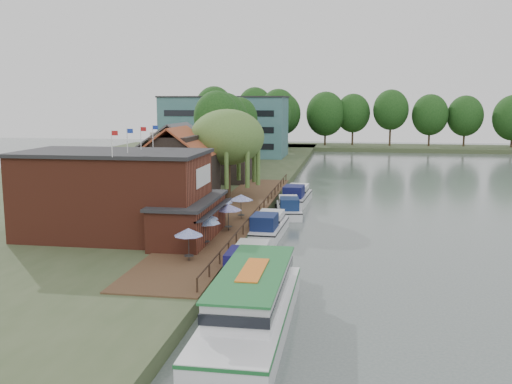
# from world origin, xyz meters

# --- Properties ---
(ground) EXTENTS (260.00, 260.00, 0.00)m
(ground) POSITION_xyz_m (0.00, 0.00, 0.00)
(ground) COLOR #495551
(ground) RESTS_ON ground
(land_bank) EXTENTS (50.00, 140.00, 1.00)m
(land_bank) POSITION_xyz_m (-30.00, 35.00, 0.50)
(land_bank) COLOR #384728
(land_bank) RESTS_ON ground
(quay_deck) EXTENTS (6.00, 50.00, 0.10)m
(quay_deck) POSITION_xyz_m (-8.00, 10.00, 1.05)
(quay_deck) COLOR #47301E
(quay_deck) RESTS_ON land_bank
(quay_rail) EXTENTS (0.20, 49.00, 1.00)m
(quay_rail) POSITION_xyz_m (-5.30, 10.50, 1.50)
(quay_rail) COLOR black
(quay_rail) RESTS_ON land_bank
(pub) EXTENTS (20.00, 11.00, 7.30)m
(pub) POSITION_xyz_m (-14.00, -1.00, 4.65)
(pub) COLOR maroon
(pub) RESTS_ON land_bank
(hotel_block) EXTENTS (25.40, 12.40, 12.30)m
(hotel_block) POSITION_xyz_m (-22.00, 70.00, 7.15)
(hotel_block) COLOR #38666B
(hotel_block) RESTS_ON land_bank
(cottage_a) EXTENTS (8.60, 7.60, 8.50)m
(cottage_a) POSITION_xyz_m (-15.00, 14.00, 5.25)
(cottage_a) COLOR black
(cottage_a) RESTS_ON land_bank
(cottage_b) EXTENTS (9.60, 8.60, 8.50)m
(cottage_b) POSITION_xyz_m (-18.00, 24.00, 5.25)
(cottage_b) COLOR beige
(cottage_b) RESTS_ON land_bank
(cottage_c) EXTENTS (7.60, 7.60, 8.50)m
(cottage_c) POSITION_xyz_m (-14.00, 33.00, 5.25)
(cottage_c) COLOR black
(cottage_c) RESTS_ON land_bank
(willow) EXTENTS (8.60, 8.60, 10.43)m
(willow) POSITION_xyz_m (-10.50, 19.00, 6.21)
(willow) COLOR #476B2D
(willow) RESTS_ON land_bank
(umbrella_0) EXTENTS (2.11, 2.11, 2.38)m
(umbrella_0) POSITION_xyz_m (-7.65, -7.53, 2.29)
(umbrella_0) COLOR #1B2F96
(umbrella_0) RESTS_ON quay_deck
(umbrella_1) EXTENTS (2.42, 2.42, 2.38)m
(umbrella_1) POSITION_xyz_m (-7.52, -3.31, 2.29)
(umbrella_1) COLOR #1A4791
(umbrella_1) RESTS_ON quay_deck
(umbrella_2) EXTENTS (2.45, 2.45, 2.38)m
(umbrella_2) POSITION_xyz_m (-8.02, -1.80, 2.29)
(umbrella_2) COLOR navy
(umbrella_2) RESTS_ON quay_deck
(umbrella_3) EXTENTS (2.41, 2.41, 2.38)m
(umbrella_3) POSITION_xyz_m (-6.85, 2.22, 2.29)
(umbrella_3) COLOR navy
(umbrella_3) RESTS_ON quay_deck
(umbrella_4) EXTENTS (2.02, 2.02, 2.38)m
(umbrella_4) POSITION_xyz_m (-8.17, 5.67, 2.29)
(umbrella_4) COLOR navy
(umbrella_4) RESTS_ON quay_deck
(umbrella_5) EXTENTS (2.36, 2.36, 2.38)m
(umbrella_5) POSITION_xyz_m (-6.71, 7.41, 2.29)
(umbrella_5) COLOR navy
(umbrella_5) RESTS_ON quay_deck
(cruiser_0) EXTENTS (3.22, 9.92, 2.41)m
(cruiser_0) POSITION_xyz_m (-3.43, -7.13, 1.20)
(cruiser_0) COLOR silver
(cruiser_0) RESTS_ON ground
(cruiser_1) EXTENTS (3.46, 9.77, 2.33)m
(cruiser_1) POSITION_xyz_m (-3.81, 5.47, 1.17)
(cruiser_1) COLOR white
(cruiser_1) RESTS_ON ground
(cruiser_2) EXTENTS (4.20, 9.39, 2.16)m
(cruiser_2) POSITION_xyz_m (-2.91, 15.34, 1.08)
(cruiser_2) COLOR silver
(cruiser_2) RESTS_ON ground
(cruiser_3) EXTENTS (3.80, 10.22, 2.44)m
(cruiser_3) POSITION_xyz_m (-2.78, 22.56, 1.22)
(cruiser_3) COLOR silver
(cruiser_3) RESTS_ON ground
(tour_boat) EXTENTS (4.25, 15.05, 3.29)m
(tour_boat) POSITION_xyz_m (-1.61, -16.61, 1.64)
(tour_boat) COLOR silver
(tour_boat) RESTS_ON ground
(swan) EXTENTS (0.44, 0.44, 0.44)m
(swan) POSITION_xyz_m (-1.97, -12.27, 0.22)
(swan) COLOR white
(swan) RESTS_ON ground
(bank_tree_0) EXTENTS (7.25, 7.25, 12.92)m
(bank_tree_0) POSITION_xyz_m (-17.37, 42.97, 7.46)
(bank_tree_0) COLOR #143811
(bank_tree_0) RESTS_ON land_bank
(bank_tree_1) EXTENTS (8.03, 8.03, 12.71)m
(bank_tree_1) POSITION_xyz_m (-17.34, 48.65, 7.35)
(bank_tree_1) COLOR #143811
(bank_tree_1) RESTS_ON land_bank
(bank_tree_2) EXTENTS (6.70, 6.70, 11.99)m
(bank_tree_2) POSITION_xyz_m (-16.30, 56.06, 6.99)
(bank_tree_2) COLOR #143811
(bank_tree_2) RESTS_ON land_bank
(bank_tree_3) EXTENTS (6.24, 6.24, 11.88)m
(bank_tree_3) POSITION_xyz_m (-12.27, 78.81, 6.94)
(bank_tree_3) COLOR #143811
(bank_tree_3) RESTS_ON land_bank
(bank_tree_4) EXTENTS (8.38, 8.38, 14.05)m
(bank_tree_4) POSITION_xyz_m (-12.89, 85.86, 8.02)
(bank_tree_4) COLOR #143811
(bank_tree_4) RESTS_ON land_bank
(bank_tree_5) EXTENTS (6.31, 6.31, 12.12)m
(bank_tree_5) POSITION_xyz_m (-17.71, 93.17, 7.06)
(bank_tree_5) COLOR #143811
(bank_tree_5) RESTS_ON land_bank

